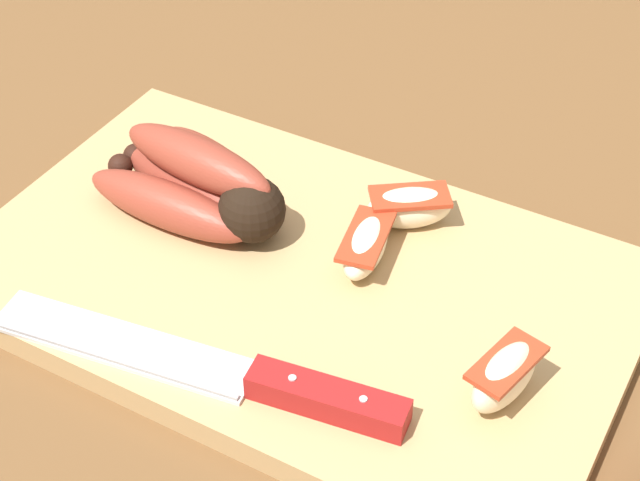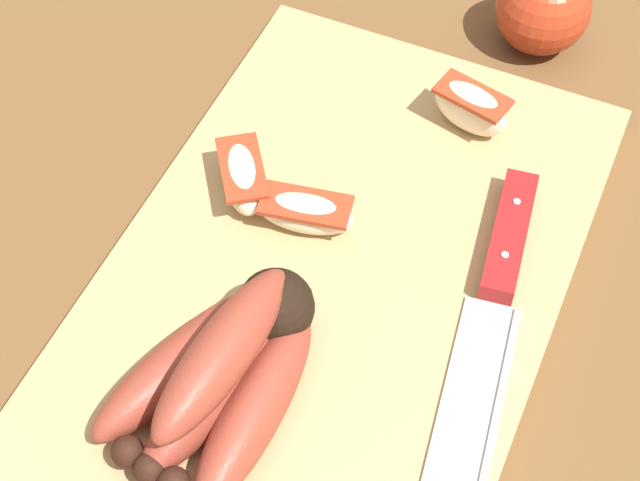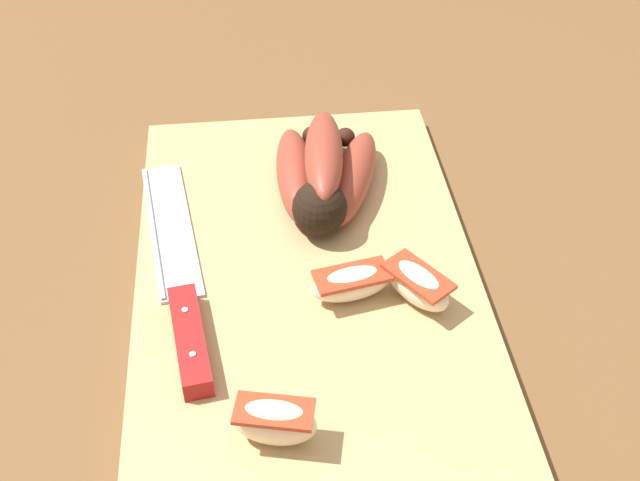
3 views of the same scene
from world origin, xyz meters
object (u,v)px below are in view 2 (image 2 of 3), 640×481
apple_wedge_near (471,108)px  whole_apple (543,7)px  apple_wedge_middle (306,212)px  chefs_knife (496,298)px  apple_wedge_far (243,177)px  banana_bunch (226,369)px

apple_wedge_near → whole_apple: whole_apple is taller
apple_wedge_middle → chefs_knife: bearing=86.9°
apple_wedge_near → apple_wedge_far: bearing=-45.3°
apple_wedge_near → apple_wedge_far: size_ratio=0.93×
apple_wedge_middle → whole_apple: 0.27m
apple_wedge_far → apple_wedge_middle: bearing=79.9°
apple_wedge_middle → whole_apple: bearing=161.4°
banana_bunch → apple_wedge_middle: banana_bunch is taller
chefs_knife → apple_wedge_middle: size_ratio=4.07×
apple_wedge_far → chefs_knife: bearing=84.9°
banana_bunch → apple_wedge_near: 0.27m
chefs_knife → whole_apple: bearing=-169.3°
apple_wedge_near → apple_wedge_far: apple_wedge_near is taller
apple_wedge_near → banana_bunch: bearing=-13.4°
banana_bunch → whole_apple: size_ratio=1.80×
banana_bunch → apple_wedge_near: (-0.26, 0.06, -0.00)m
whole_apple → chefs_knife: bearing=10.7°
chefs_knife → whole_apple: size_ratio=3.26×
apple_wedge_far → whole_apple: whole_apple is taller
chefs_knife → whole_apple: whole_apple is taller
banana_bunch → apple_wedge_middle: (-0.13, -0.01, -0.01)m
apple_wedge_near → apple_wedge_middle: 0.15m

